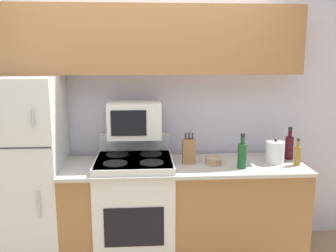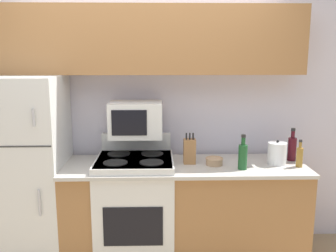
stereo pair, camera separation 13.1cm
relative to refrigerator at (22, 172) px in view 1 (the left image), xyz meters
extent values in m
cube|color=silver|center=(1.07, 0.37, 0.44)|extent=(8.00, 0.05, 2.55)
cube|color=#9E6B3D|center=(1.42, -0.02, -0.40)|extent=(2.13, 0.63, 0.85)
cube|color=#BCB7AD|center=(1.42, -0.04, 0.04)|extent=(2.13, 0.67, 0.03)
cube|color=silver|center=(0.00, 0.00, 0.00)|extent=(0.71, 0.68, 1.66)
cube|color=#383838|center=(0.00, -0.33, 0.30)|extent=(0.69, 0.01, 0.01)
cylinder|color=#B7B7BC|center=(0.23, -0.35, 0.53)|extent=(0.02, 0.02, 0.14)
cylinder|color=#B7B7BC|center=(0.23, -0.35, -0.17)|extent=(0.02, 0.02, 0.22)
cube|color=#9E6B3D|center=(1.07, 0.20, 1.13)|extent=(2.85, 0.30, 0.60)
cube|color=silver|center=(0.98, -0.04, -0.36)|extent=(0.68, 0.63, 0.94)
cube|color=black|center=(0.98, -0.36, -0.38)|extent=(0.49, 0.01, 0.34)
cube|color=#2D2D2D|center=(0.98, -0.04, 0.10)|extent=(0.65, 0.61, 0.01)
cube|color=silver|center=(0.98, 0.26, 0.19)|extent=(0.65, 0.06, 0.16)
cylinder|color=black|center=(0.83, -0.18, 0.11)|extent=(0.20, 0.20, 0.01)
cylinder|color=black|center=(1.13, -0.18, 0.11)|extent=(0.20, 0.20, 0.01)
cylinder|color=black|center=(0.83, 0.10, 0.11)|extent=(0.20, 0.20, 0.01)
cylinder|color=black|center=(1.13, 0.10, 0.11)|extent=(0.20, 0.20, 0.01)
cube|color=silver|center=(0.99, 0.11, 0.43)|extent=(0.47, 0.34, 0.32)
cube|color=black|center=(0.94, -0.06, 0.43)|extent=(0.30, 0.01, 0.22)
cube|color=#9E6B3D|center=(1.47, 0.00, 0.16)|extent=(0.11, 0.10, 0.22)
cylinder|color=black|center=(1.44, -0.01, 0.30)|extent=(0.01, 0.01, 0.06)
cylinder|color=black|center=(1.47, -0.01, 0.30)|extent=(0.01, 0.01, 0.06)
cylinder|color=black|center=(1.50, -0.01, 0.30)|extent=(0.01, 0.01, 0.06)
cylinder|color=tan|center=(1.68, -0.06, 0.08)|extent=(0.14, 0.14, 0.06)
torus|color=tan|center=(1.68, -0.06, 0.11)|extent=(0.16, 0.16, 0.01)
cylinder|color=#194C23|center=(1.90, -0.19, 0.16)|extent=(0.08, 0.08, 0.21)
cylinder|color=#194C23|center=(1.90, -0.19, 0.29)|extent=(0.03, 0.03, 0.07)
cylinder|color=black|center=(1.90, -0.19, 0.34)|extent=(0.04, 0.04, 0.02)
cylinder|color=#470F19|center=(2.41, 0.07, 0.16)|extent=(0.08, 0.08, 0.21)
cylinder|color=#470F19|center=(2.41, 0.07, 0.29)|extent=(0.03, 0.03, 0.07)
cylinder|color=black|center=(2.41, 0.07, 0.34)|extent=(0.04, 0.04, 0.02)
cylinder|color=olive|center=(2.40, -0.13, 0.14)|extent=(0.06, 0.06, 0.17)
cylinder|color=olive|center=(2.40, -0.13, 0.25)|extent=(0.03, 0.03, 0.05)
cylinder|color=black|center=(2.40, -0.13, 0.28)|extent=(0.03, 0.03, 0.02)
cylinder|color=white|center=(2.24, -0.04, 0.15)|extent=(0.16, 0.16, 0.19)
sphere|color=black|center=(2.24, -0.04, 0.26)|extent=(0.02, 0.02, 0.02)
camera|label=1|loc=(1.06, -3.20, 1.02)|focal=40.00mm
camera|label=2|loc=(1.19, -3.21, 1.02)|focal=40.00mm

